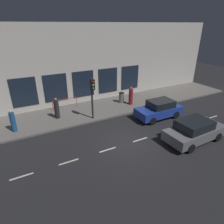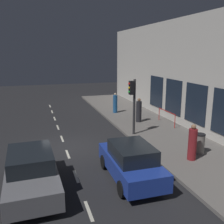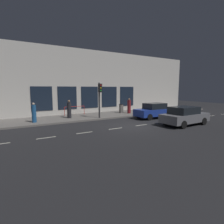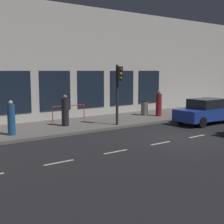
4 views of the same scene
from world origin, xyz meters
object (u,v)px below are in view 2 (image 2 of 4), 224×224
at_px(pedestrian_1, 192,144).
at_px(parked_car_0, 31,171).
at_px(traffic_light, 133,98).
at_px(parked_car_1, 131,162).
at_px(trash_bin, 200,144).
at_px(pedestrian_0, 115,104).
at_px(pedestrian_2, 139,111).

bearing_deg(pedestrian_1, parked_car_0, 174.94).
distance_m(traffic_light, parked_car_0, 8.11).
relative_size(parked_car_0, pedestrian_1, 2.50).
height_order(parked_car_1, trash_bin, parked_car_1).
bearing_deg(parked_car_0, pedestrian_1, -178.79).
relative_size(parked_car_0, pedestrian_0, 2.58).
relative_size(pedestrian_0, pedestrian_1, 0.97).
bearing_deg(parked_car_1, pedestrian_2, 64.90).
xyz_separation_m(traffic_light, pedestrian_0, (0.83, 6.03, -1.56)).
height_order(parked_car_1, pedestrian_2, pedestrian_2).
bearing_deg(parked_car_1, parked_car_0, 176.15).
xyz_separation_m(traffic_light, parked_car_1, (-2.17, -5.24, -1.72)).
relative_size(pedestrian_2, trash_bin, 1.71).
bearing_deg(pedestrian_0, pedestrian_2, -33.81).
xyz_separation_m(parked_car_1, pedestrian_0, (3.01, 11.27, 0.16)).
bearing_deg(parked_car_1, trash_bin, 16.35).
bearing_deg(trash_bin, parked_car_0, -173.64).
relative_size(parked_car_0, pedestrian_2, 2.47).
distance_m(pedestrian_1, pedestrian_2, 7.23).
relative_size(traffic_light, trash_bin, 3.34).
bearing_deg(traffic_light, pedestrian_2, 58.93).
bearing_deg(pedestrian_1, trash_bin, 25.89).
xyz_separation_m(pedestrian_1, trash_bin, (0.85, 0.57, -0.29)).
relative_size(pedestrian_0, trash_bin, 1.64).
height_order(traffic_light, parked_car_0, traffic_light).
distance_m(parked_car_1, pedestrian_1, 3.53).
relative_size(traffic_light, pedestrian_0, 2.04).
xyz_separation_m(parked_car_0, pedestrian_1, (7.48, 0.36, 0.18)).
bearing_deg(trash_bin, pedestrian_0, 97.42).
distance_m(parked_car_0, pedestrian_2, 10.87).
relative_size(pedestrian_1, pedestrian_2, 0.99).
distance_m(traffic_light, pedestrian_2, 3.44).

